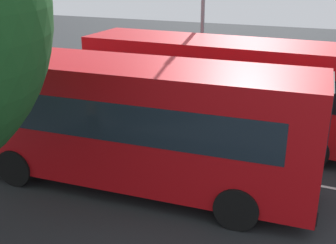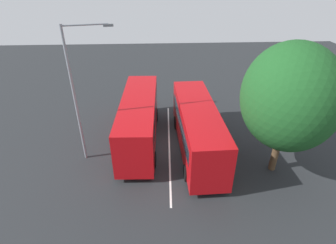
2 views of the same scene
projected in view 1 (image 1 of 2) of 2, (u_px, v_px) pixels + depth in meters
The scene contains 4 objects.
ground_plane at pixel (181, 160), 13.51m from camera, with size 62.96×62.96×0.00m, color #232628.
bus_far_left at pixel (134, 121), 11.37m from camera, with size 9.78×2.75×3.46m.
bus_center_left at pixel (225, 87), 14.48m from camera, with size 9.81×2.85×3.46m.
lane_stripe_outer_left at pixel (181, 160), 13.50m from camera, with size 12.17×0.12×0.01m, color silver.
Camera 1 is at (4.03, -11.54, 5.89)m, focal length 45.57 mm.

